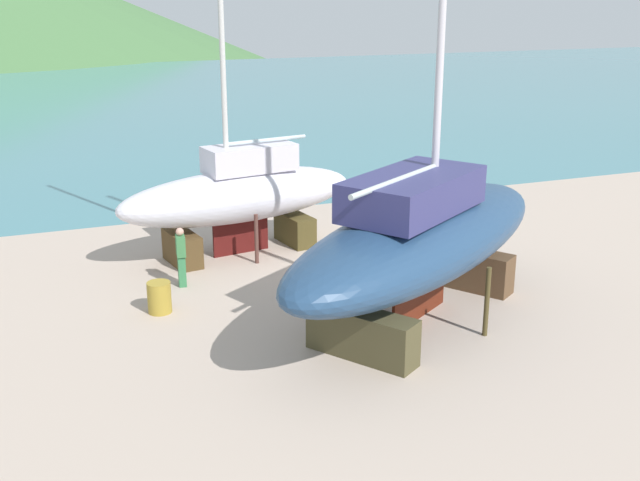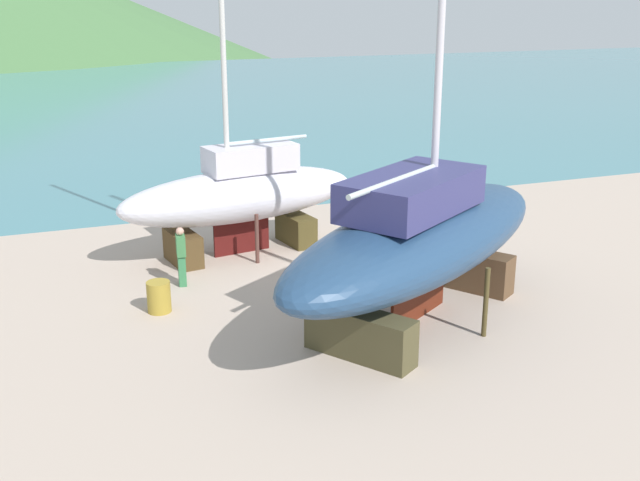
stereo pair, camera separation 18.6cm
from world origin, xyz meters
TOP-DOWN VIEW (x-y plane):
  - ground_plane at (0.00, -2.90)m, footprint 41.81×41.81m
  - sea_water at (0.00, 39.71)m, footprint 167.26×66.59m
  - sailboat_mid_port at (-0.91, -4.59)m, footprint 10.59×8.47m
  - sailboat_large_starboard at (-3.58, 1.92)m, footprint 7.91×3.25m
  - worker at (-5.89, -0.21)m, footprint 0.29×0.46m
  - barrel_tipped_right at (-6.81, -1.86)m, footprint 0.85×0.85m
  - barrel_rust_far at (1.09, 1.53)m, footprint 0.79×0.79m

SIDE VIEW (x-z plane):
  - ground_plane at x=0.00m, z-range 0.00..0.00m
  - sea_water at x=0.00m, z-range 0.00..0.00m
  - barrel_tipped_right at x=-6.81m, z-range 0.00..0.80m
  - barrel_rust_far at x=1.09m, z-range 0.00..0.83m
  - worker at x=-5.89m, z-range 0.03..1.70m
  - sailboat_large_starboard at x=-3.58m, z-range -3.91..7.66m
  - sailboat_mid_port at x=-0.91m, z-range -5.34..9.60m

